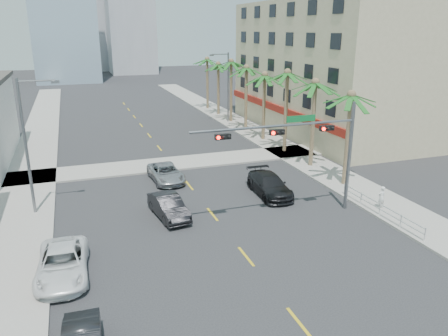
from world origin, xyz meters
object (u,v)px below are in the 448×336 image
Objects in this scene: car_lane_right at (269,185)px; car_parked_far at (62,264)px; car_lane_left at (169,207)px; pedestrian at (381,197)px; car_lane_center at (166,173)px; traffic_signal_mast at (308,141)px.

car_parked_far is at bearing -151.91° from car_lane_right.
pedestrian is at bearing -22.57° from car_lane_left.
car_parked_far is 14.79m from car_lane_center.
car_parked_far is (-15.18, -2.79, -4.33)m from traffic_signal_mast.
car_lane_left is at bearing 42.51° from car_parked_far.
car_parked_far is 0.99× the size of car_lane_right.
traffic_signal_mast is at bearing 13.42° from car_parked_far.
car_lane_left is (-8.62, 2.62, -4.33)m from traffic_signal_mast.
traffic_signal_mast is 2.26× the size of car_lane_center.
car_lane_center is 8.67m from car_lane_right.
car_lane_left is 0.84× the size of car_lane_right.
car_lane_left is at bearing -166.58° from car_lane_right.
pedestrian reaches higher than car_lane_right.
pedestrian is (5.31, -1.04, -4.13)m from traffic_signal_mast.
pedestrian is at bearing 7.87° from car_parked_far.
car_lane_right is 7.90m from pedestrian.
traffic_signal_mast reaches higher than car_lane_center.
car_lane_right is at bearing 3.01° from car_lane_left.
pedestrian reaches higher than car_lane_left.
car_lane_left is 8.13m from car_lane_right.
car_lane_left is 2.84× the size of pedestrian.
car_lane_center is at bearing 71.49° from car_lane_left.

